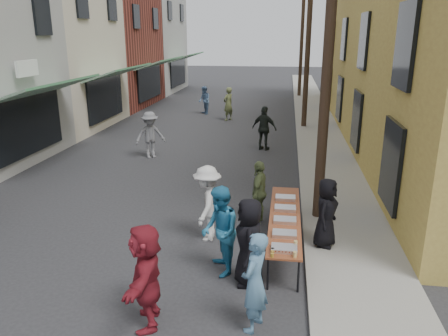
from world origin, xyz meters
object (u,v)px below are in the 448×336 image
(server, at_px, (326,213))
(utility_pole_far, at_px, (302,37))
(utility_pole_mid, at_px, (308,39))
(guest_front_c, at_px, (220,231))
(catering_tray_sausage, at_px, (284,249))
(serving_table, at_px, (285,218))
(guest_front_a, at_px, (249,242))
(utility_pole_near, at_px, (329,45))

(server, bearing_deg, utility_pole_far, 21.01)
(utility_pole_mid, relative_size, guest_front_c, 4.80)
(utility_pole_mid, relative_size, server, 5.60)
(catering_tray_sausage, relative_size, guest_front_c, 0.27)
(serving_table, relative_size, catering_tray_sausage, 8.00)
(utility_pole_mid, height_order, utility_pole_far, same)
(catering_tray_sausage, xyz_separation_m, guest_front_c, (-1.30, 0.28, 0.15))
(guest_front_a, relative_size, guest_front_c, 0.96)
(guest_front_a, height_order, guest_front_c, guest_front_c)
(utility_pole_far, height_order, serving_table, utility_pole_far)
(utility_pole_mid, bearing_deg, guest_front_c, -98.18)
(utility_pole_near, bearing_deg, server, -88.33)
(utility_pole_near, relative_size, server, 5.60)
(catering_tray_sausage, xyz_separation_m, server, (0.92, 1.65, 0.11))
(guest_front_a, bearing_deg, utility_pole_mid, 164.52)
(utility_pole_far, bearing_deg, utility_pole_mid, -90.00)
(utility_pole_near, bearing_deg, guest_front_c, -125.07)
(catering_tray_sausage, distance_m, guest_front_a, 0.69)
(utility_pole_near, height_order, server, utility_pole_near)
(utility_pole_mid, xyz_separation_m, utility_pole_far, (0.00, 12.00, 0.00))
(utility_pole_mid, height_order, guest_front_a, utility_pole_mid)
(utility_pole_far, bearing_deg, serving_table, -91.93)
(utility_pole_mid, distance_m, guest_front_a, 15.90)
(server, bearing_deg, utility_pole_near, 22.57)
(catering_tray_sausage, bearing_deg, utility_pole_far, 88.18)
(guest_front_a, distance_m, server, 2.33)
(utility_pole_mid, xyz_separation_m, catering_tray_sausage, (-0.87, -15.37, -3.71))
(utility_pole_near, bearing_deg, guest_front_a, -114.37)
(serving_table, relative_size, guest_front_a, 2.23)
(utility_pole_far, bearing_deg, guest_front_a, -93.23)
(utility_pole_near, height_order, guest_front_c, utility_pole_near)
(utility_pole_far, xyz_separation_m, server, (0.05, -25.71, -3.60))
(utility_pole_near, distance_m, guest_front_a, 5.20)
(utility_pole_mid, bearing_deg, guest_front_a, -95.73)
(serving_table, bearing_deg, guest_front_a, -111.81)
(guest_front_a, bearing_deg, server, 127.04)
(guest_front_c, xyz_separation_m, server, (2.22, 1.37, -0.03))
(serving_table, bearing_deg, server, 0.27)
(utility_pole_near, height_order, catering_tray_sausage, utility_pole_near)
(utility_pole_near, bearing_deg, utility_pole_mid, 90.00)
(server, bearing_deg, guest_front_a, 157.70)
(utility_pole_mid, xyz_separation_m, server, (0.05, -13.71, -3.60))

